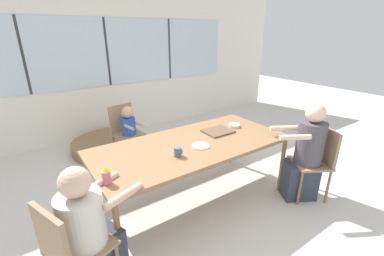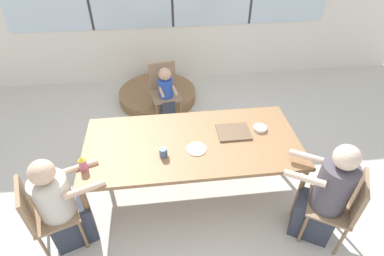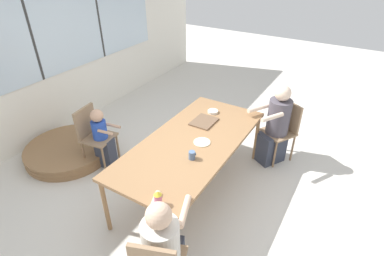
{
  "view_description": "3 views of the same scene",
  "coord_description": "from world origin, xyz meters",
  "px_view_note": "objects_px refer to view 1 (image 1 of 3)",
  "views": [
    {
      "loc": [
        -1.49,
        -2.14,
        1.94
      ],
      "look_at": [
        0.0,
        0.0,
        0.95
      ],
      "focal_mm": 24.0,
      "sensor_mm": 36.0,
      "label": 1
    },
    {
      "loc": [
        -0.27,
        -2.28,
        2.8
      ],
      "look_at": [
        0.0,
        0.0,
        0.95
      ],
      "focal_mm": 28.0,
      "sensor_mm": 36.0,
      "label": 2
    },
    {
      "loc": [
        -2.54,
        -1.53,
        2.78
      ],
      "look_at": [
        0.0,
        0.0,
        0.95
      ],
      "focal_mm": 28.0,
      "sensor_mm": 36.0,
      "label": 3
    }
  ],
  "objects_px": {
    "person_toddler": "(131,137)",
    "bowl_white_shallow": "(234,126)",
    "person_man_blue_shirt": "(90,236)",
    "folded_table_stack": "(110,145)",
    "person_woman_green_shirt": "(305,157)",
    "chair_for_woman_green_shirt": "(318,157)",
    "chair_for_man_blue_shirt": "(68,247)",
    "chair_for_toddler": "(125,128)",
    "coffee_mug": "(178,152)",
    "sippy_cup": "(106,175)"
  },
  "relations": [
    {
      "from": "person_woman_green_shirt",
      "to": "bowl_white_shallow",
      "type": "bearing_deg",
      "value": 57.92
    },
    {
      "from": "person_man_blue_shirt",
      "to": "bowl_white_shallow",
      "type": "relative_size",
      "value": 7.57
    },
    {
      "from": "chair_for_woman_green_shirt",
      "to": "person_woman_green_shirt",
      "type": "bearing_deg",
      "value": 90.0
    },
    {
      "from": "bowl_white_shallow",
      "to": "folded_table_stack",
      "type": "xyz_separation_m",
      "value": [
        -1.09,
        1.88,
        -0.69
      ]
    },
    {
      "from": "person_woman_green_shirt",
      "to": "person_toddler",
      "type": "bearing_deg",
      "value": 64.48
    },
    {
      "from": "person_man_blue_shirt",
      "to": "coffee_mug",
      "type": "bearing_deg",
      "value": 86.24
    },
    {
      "from": "person_woman_green_shirt",
      "to": "person_toddler",
      "type": "distance_m",
      "value": 2.44
    },
    {
      "from": "chair_for_man_blue_shirt",
      "to": "coffee_mug",
      "type": "bearing_deg",
      "value": 86.78
    },
    {
      "from": "chair_for_man_blue_shirt",
      "to": "person_man_blue_shirt",
      "type": "distance_m",
      "value": 0.17
    },
    {
      "from": "person_man_blue_shirt",
      "to": "person_toddler",
      "type": "distance_m",
      "value": 2.09
    },
    {
      "from": "chair_for_woman_green_shirt",
      "to": "chair_for_man_blue_shirt",
      "type": "distance_m",
      "value": 2.73
    },
    {
      "from": "chair_for_woman_green_shirt",
      "to": "bowl_white_shallow",
      "type": "distance_m",
      "value": 1.06
    },
    {
      "from": "chair_for_woman_green_shirt",
      "to": "sippy_cup",
      "type": "height_order",
      "value": "sippy_cup"
    },
    {
      "from": "sippy_cup",
      "to": "bowl_white_shallow",
      "type": "height_order",
      "value": "sippy_cup"
    },
    {
      "from": "chair_for_toddler",
      "to": "folded_table_stack",
      "type": "relative_size",
      "value": 0.7
    },
    {
      "from": "person_man_blue_shirt",
      "to": "sippy_cup",
      "type": "bearing_deg",
      "value": 110.93
    },
    {
      "from": "coffee_mug",
      "to": "folded_table_stack",
      "type": "distance_m",
      "value": 2.29
    },
    {
      "from": "person_woman_green_shirt",
      "to": "sippy_cup",
      "type": "relative_size",
      "value": 7.76
    },
    {
      "from": "chair_for_toddler",
      "to": "person_man_blue_shirt",
      "type": "height_order",
      "value": "person_man_blue_shirt"
    },
    {
      "from": "person_woman_green_shirt",
      "to": "person_man_blue_shirt",
      "type": "relative_size",
      "value": 1.09
    },
    {
      "from": "person_toddler",
      "to": "bowl_white_shallow",
      "type": "distance_m",
      "value": 1.59
    },
    {
      "from": "chair_for_woman_green_shirt",
      "to": "chair_for_toddler",
      "type": "bearing_deg",
      "value": 64.56
    },
    {
      "from": "person_man_blue_shirt",
      "to": "person_woman_green_shirt",
      "type": "bearing_deg",
      "value": 64.67
    },
    {
      "from": "chair_for_woman_green_shirt",
      "to": "person_man_blue_shirt",
      "type": "distance_m",
      "value": 2.58
    },
    {
      "from": "chair_for_toddler",
      "to": "coffee_mug",
      "type": "height_order",
      "value": "chair_for_toddler"
    },
    {
      "from": "person_toddler",
      "to": "person_woman_green_shirt",
      "type": "bearing_deg",
      "value": 115.36
    },
    {
      "from": "chair_for_toddler",
      "to": "bowl_white_shallow",
      "type": "xyz_separation_m",
      "value": [
        0.98,
        -1.38,
        0.25
      ]
    },
    {
      "from": "person_woman_green_shirt",
      "to": "person_man_blue_shirt",
      "type": "xyz_separation_m",
      "value": [
        -2.42,
        0.21,
        -0.05
      ]
    },
    {
      "from": "chair_for_woman_green_shirt",
      "to": "bowl_white_shallow",
      "type": "xyz_separation_m",
      "value": [
        -0.56,
        0.87,
        0.25
      ]
    },
    {
      "from": "chair_for_woman_green_shirt",
      "to": "coffee_mug",
      "type": "xyz_separation_m",
      "value": [
        -1.6,
        0.58,
        0.28
      ]
    },
    {
      "from": "chair_for_man_blue_shirt",
      "to": "coffee_mug",
      "type": "relative_size",
      "value": 9.25
    },
    {
      "from": "bowl_white_shallow",
      "to": "coffee_mug",
      "type": "bearing_deg",
      "value": -164.46
    },
    {
      "from": "chair_for_man_blue_shirt",
      "to": "bowl_white_shallow",
      "type": "distance_m",
      "value": 2.27
    },
    {
      "from": "chair_for_woman_green_shirt",
      "to": "chair_for_man_blue_shirt",
      "type": "xyz_separation_m",
      "value": [
        -2.72,
        0.24,
        0.0
      ]
    },
    {
      "from": "chair_for_toddler",
      "to": "bowl_white_shallow",
      "type": "bearing_deg",
      "value": 116.53
    },
    {
      "from": "chair_for_man_blue_shirt",
      "to": "chair_for_toddler",
      "type": "height_order",
      "value": "same"
    },
    {
      "from": "person_man_blue_shirt",
      "to": "bowl_white_shallow",
      "type": "xyz_separation_m",
      "value": [
        2.01,
        0.58,
        0.29
      ]
    },
    {
      "from": "person_woman_green_shirt",
      "to": "coffee_mug",
      "type": "xyz_separation_m",
      "value": [
        -1.46,
        0.5,
        0.27
      ]
    },
    {
      "from": "chair_for_toddler",
      "to": "folded_table_stack",
      "type": "xyz_separation_m",
      "value": [
        -0.11,
        0.49,
        -0.44
      ]
    },
    {
      "from": "chair_for_man_blue_shirt",
      "to": "person_toddler",
      "type": "height_order",
      "value": "person_toddler"
    },
    {
      "from": "person_man_blue_shirt",
      "to": "person_toddler",
      "type": "height_order",
      "value": "person_man_blue_shirt"
    },
    {
      "from": "chair_for_woman_green_shirt",
      "to": "person_man_blue_shirt",
      "type": "relative_size",
      "value": 0.81
    },
    {
      "from": "chair_for_man_blue_shirt",
      "to": "person_toddler",
      "type": "distance_m",
      "value": 2.22
    },
    {
      "from": "chair_for_toddler",
      "to": "bowl_white_shallow",
      "type": "relative_size",
      "value": 6.12
    },
    {
      "from": "person_man_blue_shirt",
      "to": "folded_table_stack",
      "type": "bearing_deg",
      "value": 139.27
    },
    {
      "from": "person_toddler",
      "to": "bowl_white_shallow",
      "type": "relative_size",
      "value": 6.26
    },
    {
      "from": "chair_for_man_blue_shirt",
      "to": "folded_table_stack",
      "type": "bearing_deg",
      "value": 136.58
    },
    {
      "from": "chair_for_woman_green_shirt",
      "to": "sippy_cup",
      "type": "xyz_separation_m",
      "value": [
        -2.34,
        0.5,
        0.31
      ]
    },
    {
      "from": "chair_for_woman_green_shirt",
      "to": "person_toddler",
      "type": "height_order",
      "value": "person_toddler"
    },
    {
      "from": "chair_for_toddler",
      "to": "folded_table_stack",
      "type": "height_order",
      "value": "chair_for_toddler"
    }
  ]
}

